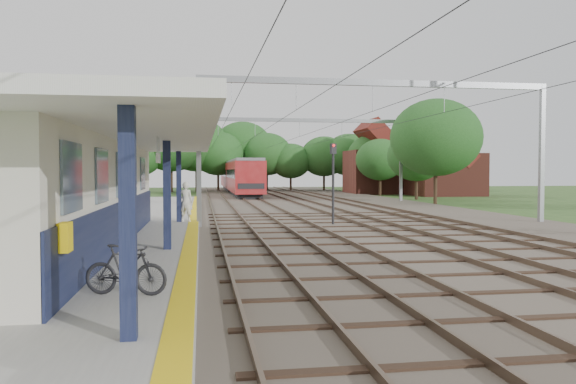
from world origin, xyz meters
TOP-DOWN VIEW (x-y plane):
  - ground at (0.00, 0.00)m, footprint 160.00×160.00m
  - ballast_bed at (4.00, 30.00)m, footprint 18.00×90.00m
  - platform at (-7.50, 14.00)m, footprint 5.00×52.00m
  - yellow_stripe at (-5.25, 14.00)m, footprint 0.45×52.00m
  - station_building at (-8.88, 7.00)m, footprint 3.41×18.00m
  - canopy at (-7.77, 6.00)m, footprint 6.40×20.00m
  - rail_tracks at (1.50, 30.00)m, footprint 11.80×88.00m
  - catenary_system at (3.39, 25.28)m, footprint 17.22×88.00m
  - tree_band at (3.84, 57.12)m, footprint 31.72×30.88m
  - house_near at (21.00, 46.00)m, footprint 7.00×6.12m
  - house_far at (16.00, 52.00)m, footprint 8.00×6.12m
  - person at (-5.60, 14.98)m, footprint 0.75×0.59m
  - bicycle at (-6.30, -0.16)m, footprint 1.64×0.85m
  - train at (-0.50, 56.43)m, footprint 2.83×35.27m
  - signal_post at (1.35, 15.32)m, footprint 0.31×0.28m

SIDE VIEW (x-z plane):
  - ground at x=0.00m, z-range 0.00..0.00m
  - ballast_bed at x=4.00m, z-range 0.00..0.10m
  - platform at x=-7.50m, z-range 0.00..0.35m
  - rail_tracks at x=1.50m, z-range 0.10..0.25m
  - yellow_stripe at x=-5.25m, z-range 0.35..0.36m
  - bicycle at x=-6.30m, z-range 0.35..1.30m
  - person at x=-5.60m, z-range 0.35..2.17m
  - station_building at x=-8.88m, z-range 0.34..3.74m
  - train at x=-0.50m, z-range 0.22..3.95m
  - signal_post at x=1.35m, z-range 0.43..4.40m
  - house_near at x=21.00m, z-range -0.96..6.93m
  - house_far at x=16.00m, z-range -1.09..7.56m
  - canopy at x=-7.77m, z-range 1.92..5.36m
  - tree_band at x=3.84m, z-range 0.51..9.33m
  - catenary_system at x=3.39m, z-range 2.01..9.01m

